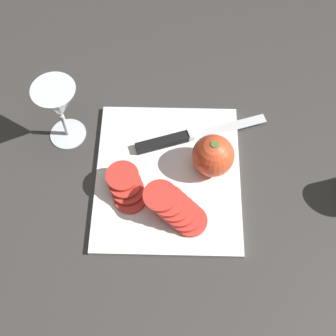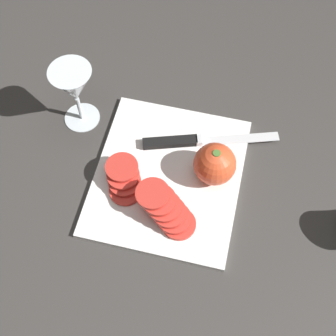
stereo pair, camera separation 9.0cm
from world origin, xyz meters
TOP-DOWN VIEW (x-y plane):
  - ground_plane at (0.00, 0.00)m, footprint 3.00×3.00m
  - cutting_board at (0.04, -0.01)m, footprint 0.33×0.29m
  - wine_glass at (0.14, 0.20)m, footprint 0.08×0.08m
  - whole_tomato at (0.06, -0.10)m, footprint 0.08×0.08m
  - knife at (0.12, -0.03)m, footprint 0.11×0.27m
  - tomato_slice_stack_near at (0.00, 0.07)m, footprint 0.10×0.08m
  - tomato_slice_stack_far at (-0.04, -0.03)m, footprint 0.09×0.12m

SIDE VIEW (x-z plane):
  - ground_plane at x=0.00m, z-range 0.00..0.00m
  - cutting_board at x=0.04m, z-range 0.00..0.01m
  - knife at x=0.12m, z-range 0.01..0.02m
  - tomato_slice_stack_near at x=0.00m, z-range 0.01..0.05m
  - tomato_slice_stack_far at x=-0.04m, z-range 0.01..0.06m
  - whole_tomato at x=0.06m, z-range 0.01..0.09m
  - wine_glass at x=0.14m, z-range 0.03..0.18m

